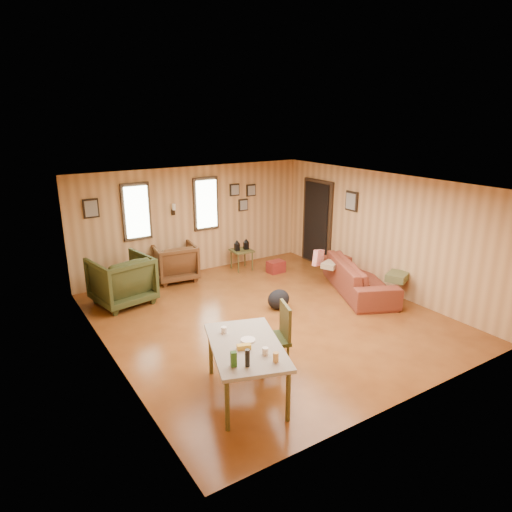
{
  "coord_description": "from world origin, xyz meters",
  "views": [
    {
      "loc": [
        -4.2,
        -6.18,
        3.51
      ],
      "look_at": [
        0.0,
        0.4,
        1.05
      ],
      "focal_mm": 32.0,
      "sensor_mm": 36.0,
      "label": 1
    }
  ],
  "objects_px": {
    "recliner_brown": "(175,260)",
    "recliner_green": "(122,278)",
    "end_table": "(136,276)",
    "dining_table": "(246,350)",
    "side_table": "(242,249)",
    "sofa": "(360,271)"
  },
  "relations": [
    {
      "from": "side_table",
      "to": "sofa",
      "type": "bearing_deg",
      "value": -62.32
    },
    {
      "from": "sofa",
      "to": "dining_table",
      "type": "height_order",
      "value": "dining_table"
    },
    {
      "from": "side_table",
      "to": "recliner_green",
      "type": "bearing_deg",
      "value": -170.8
    },
    {
      "from": "recliner_green",
      "to": "end_table",
      "type": "distance_m",
      "value": 0.46
    },
    {
      "from": "sofa",
      "to": "recliner_brown",
      "type": "xyz_separation_m",
      "value": [
        -2.88,
        2.68,
        0.01
      ]
    },
    {
      "from": "dining_table",
      "to": "recliner_green",
      "type": "bearing_deg",
      "value": 114.8
    },
    {
      "from": "recliner_green",
      "to": "side_table",
      "type": "distance_m",
      "value": 2.98
    },
    {
      "from": "recliner_green",
      "to": "dining_table",
      "type": "height_order",
      "value": "recliner_green"
    },
    {
      "from": "end_table",
      "to": "dining_table",
      "type": "height_order",
      "value": "dining_table"
    },
    {
      "from": "recliner_brown",
      "to": "dining_table",
      "type": "height_order",
      "value": "dining_table"
    },
    {
      "from": "recliner_green",
      "to": "side_table",
      "type": "height_order",
      "value": "recliner_green"
    },
    {
      "from": "recliner_brown",
      "to": "recliner_green",
      "type": "height_order",
      "value": "recliner_green"
    },
    {
      "from": "recliner_green",
      "to": "end_table",
      "type": "relative_size",
      "value": 1.43
    },
    {
      "from": "recliner_green",
      "to": "dining_table",
      "type": "distance_m",
      "value": 3.88
    },
    {
      "from": "end_table",
      "to": "recliner_brown",
      "type": "bearing_deg",
      "value": 21.74
    },
    {
      "from": "recliner_brown",
      "to": "side_table",
      "type": "distance_m",
      "value": 1.59
    },
    {
      "from": "sofa",
      "to": "recliner_brown",
      "type": "relative_size",
      "value": 2.51
    },
    {
      "from": "recliner_brown",
      "to": "recliner_green",
      "type": "xyz_separation_m",
      "value": [
        -1.36,
        -0.67,
        0.07
      ]
    },
    {
      "from": "recliner_brown",
      "to": "sofa",
      "type": "bearing_deg",
      "value": 144.11
    },
    {
      "from": "recliner_brown",
      "to": "end_table",
      "type": "distance_m",
      "value": 1.08
    },
    {
      "from": "sofa",
      "to": "side_table",
      "type": "height_order",
      "value": "sofa"
    },
    {
      "from": "sofa",
      "to": "end_table",
      "type": "bearing_deg",
      "value": 84.45
    }
  ]
}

